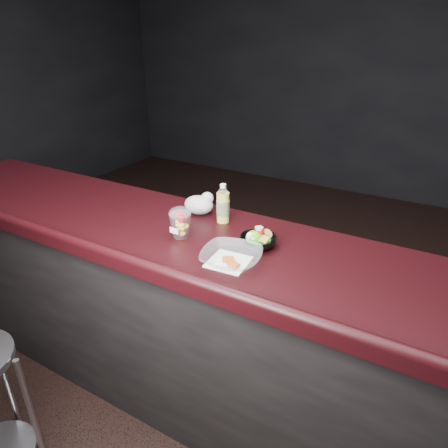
{
  "coord_description": "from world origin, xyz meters",
  "views": [
    {
      "loc": [
        0.82,
        -1.08,
        1.87
      ],
      "look_at": [
        0.02,
        0.32,
        1.1
      ],
      "focal_mm": 32.0,
      "sensor_mm": 36.0,
      "label": 1
    }
  ],
  "objects_px": {
    "green_apple": "(255,238)",
    "snack_bowl": "(258,240)",
    "fruit_cup": "(180,222)",
    "lemonade_bottle": "(223,206)",
    "takeout_bowl": "(231,258)"
  },
  "relations": [
    {
      "from": "green_apple",
      "to": "snack_bowl",
      "type": "distance_m",
      "value": 0.02
    },
    {
      "from": "fruit_cup",
      "to": "snack_bowl",
      "type": "bearing_deg",
      "value": 14.37
    },
    {
      "from": "fruit_cup",
      "to": "green_apple",
      "type": "height_order",
      "value": "fruit_cup"
    },
    {
      "from": "lemonade_bottle",
      "to": "fruit_cup",
      "type": "relative_size",
      "value": 1.35
    },
    {
      "from": "lemonade_bottle",
      "to": "snack_bowl",
      "type": "relative_size",
      "value": 0.97
    },
    {
      "from": "snack_bowl",
      "to": "takeout_bowl",
      "type": "relative_size",
      "value": 0.71
    },
    {
      "from": "snack_bowl",
      "to": "takeout_bowl",
      "type": "height_order",
      "value": "snack_bowl"
    },
    {
      "from": "lemonade_bottle",
      "to": "snack_bowl",
      "type": "distance_m",
      "value": 0.31
    },
    {
      "from": "green_apple",
      "to": "snack_bowl",
      "type": "height_order",
      "value": "snack_bowl"
    },
    {
      "from": "takeout_bowl",
      "to": "lemonade_bottle",
      "type": "bearing_deg",
      "value": 124.7
    },
    {
      "from": "fruit_cup",
      "to": "snack_bowl",
      "type": "distance_m",
      "value": 0.37
    },
    {
      "from": "fruit_cup",
      "to": "takeout_bowl",
      "type": "distance_m",
      "value": 0.34
    },
    {
      "from": "green_apple",
      "to": "takeout_bowl",
      "type": "xyz_separation_m",
      "value": [
        -0.01,
        -0.19,
        -0.01
      ]
    },
    {
      "from": "green_apple",
      "to": "snack_bowl",
      "type": "xyz_separation_m",
      "value": [
        0.01,
        0.0,
        -0.01
      ]
    },
    {
      "from": "lemonade_bottle",
      "to": "takeout_bowl",
      "type": "bearing_deg",
      "value": -55.3
    }
  ]
}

